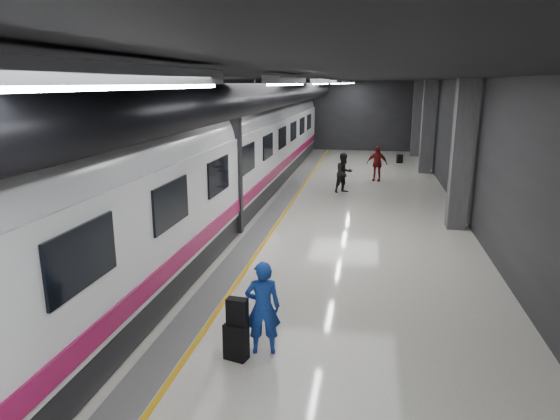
{
  "coord_description": "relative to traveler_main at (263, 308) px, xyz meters",
  "views": [
    {
      "loc": [
        1.88,
        -13.6,
        4.36
      ],
      "look_at": [
        -0.25,
        -1.94,
        1.33
      ],
      "focal_mm": 32.0,
      "sensor_mm": 36.0,
      "label": 1
    }
  ],
  "objects": [
    {
      "name": "shoulder_bag",
      "position": [
        -0.36,
        -0.28,
        0.03
      ],
      "size": [
        0.35,
        0.21,
        0.44
      ],
      "primitive_type": "cube",
      "rotation": [
        0.0,
        0.0,
        -0.09
      ],
      "color": "black",
      "rests_on": "suitcase_main"
    },
    {
      "name": "traveler_main",
      "position": [
        0.0,
        0.0,
        0.0
      ],
      "size": [
        0.66,
        0.51,
        1.6
      ],
      "primitive_type": "imported",
      "rotation": [
        0.0,
        0.0,
        3.38
      ],
      "color": "#184DB5",
      "rests_on": "ground"
    },
    {
      "name": "train",
      "position": [
        -3.5,
        6.28,
        1.27
      ],
      "size": [
        3.05,
        38.0,
        4.05
      ],
      "color": "black",
      "rests_on": "ground"
    },
    {
      "name": "suitcase_main",
      "position": [
        -0.38,
        -0.28,
        -0.5
      ],
      "size": [
        0.42,
        0.33,
        0.61
      ],
      "primitive_type": "cube",
      "rotation": [
        0.0,
        0.0,
        -0.27
      ],
      "color": "black",
      "rests_on": "ground"
    },
    {
      "name": "suitcase_far",
      "position": [
        3.24,
        21.18,
        -0.56
      ],
      "size": [
        0.37,
        0.29,
        0.47
      ],
      "primitive_type": "cube",
      "rotation": [
        0.0,
        0.0,
        0.27
      ],
      "color": "black",
      "rests_on": "ground"
    },
    {
      "name": "ground",
      "position": [
        -0.25,
        6.28,
        -0.8
      ],
      "size": [
        40.0,
        40.0,
        0.0
      ],
      "primitive_type": "plane",
      "color": "silver",
      "rests_on": "ground"
    },
    {
      "name": "traveler_far_b",
      "position": [
        1.93,
        15.66,
        -0.0
      ],
      "size": [
        0.99,
        0.54,
        1.6
      ],
      "primitive_type": "imported",
      "rotation": [
        0.0,
        0.0,
        -0.16
      ],
      "color": "maroon",
      "rests_on": "ground"
    },
    {
      "name": "platform_hall",
      "position": [
        -0.54,
        7.24,
        2.74
      ],
      "size": [
        10.02,
        40.02,
        4.51
      ],
      "color": "black",
      "rests_on": "ground"
    },
    {
      "name": "traveler_far_a",
      "position": [
        0.59,
        12.81,
        0.01
      ],
      "size": [
        1.0,
        0.97,
        1.62
      ],
      "primitive_type": "imported",
      "rotation": [
        0.0,
        0.0,
        0.69
      ],
      "color": "black",
      "rests_on": "ground"
    }
  ]
}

